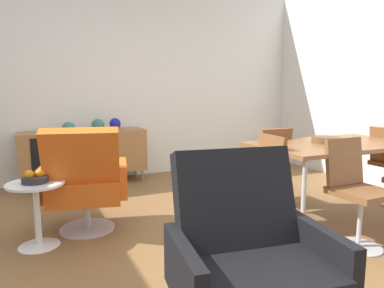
{
  "coord_description": "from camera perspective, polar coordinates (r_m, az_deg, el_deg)",
  "views": [
    {
      "loc": [
        -0.96,
        -2.45,
        1.22
      ],
      "look_at": [
        0.29,
        0.2,
        0.79
      ],
      "focal_mm": 32.67,
      "sensor_mm": 36.0,
      "label": 1
    }
  ],
  "objects": [
    {
      "name": "ground_plane",
      "position": [
        2.9,
        -3.62,
        -16.47
      ],
      "size": [
        8.32,
        8.32,
        0.0
      ],
      "primitive_type": "plane",
      "color": "brown"
    },
    {
      "name": "wall_back",
      "position": [
        5.14,
        -14.69,
        10.13
      ],
      "size": [
        6.8,
        0.12,
        2.8
      ],
      "primitive_type": "cube",
      "color": "silver",
      "rests_on": "ground_plane"
    },
    {
      "name": "sideboard",
      "position": [
        4.86,
        -17.18,
        -1.23
      ],
      "size": [
        1.6,
        0.45,
        0.72
      ],
      "color": "olive",
      "rests_on": "ground_plane"
    },
    {
      "name": "vase_cobalt",
      "position": [
        4.89,
        -12.44,
        3.25
      ],
      "size": [
        0.15,
        0.15,
        0.16
      ],
      "color": "navy",
      "rests_on": "sideboard"
    },
    {
      "name": "vase_sculptural_dark",
      "position": [
        4.79,
        -19.51,
        2.66
      ],
      "size": [
        0.16,
        0.16,
        0.12
      ],
      "color": "#337266",
      "rests_on": "sideboard"
    },
    {
      "name": "vase_ceramic_small",
      "position": [
        4.84,
        -15.11,
        3.09
      ],
      "size": [
        0.17,
        0.17,
        0.15
      ],
      "color": "#337266",
      "rests_on": "sideboard"
    },
    {
      "name": "dining_table",
      "position": [
        3.64,
        22.1,
        -0.46
      ],
      "size": [
        1.6,
        0.9,
        0.74
      ],
      "color": "brown",
      "rests_on": "ground_plane"
    },
    {
      "name": "wooden_bowl_on_table",
      "position": [
        3.58,
        21.0,
        0.63
      ],
      "size": [
        0.26,
        0.26,
        0.06
      ],
      "primitive_type": "cylinder",
      "color": "brown",
      "rests_on": "dining_table"
    },
    {
      "name": "dining_chair_front_left",
      "position": [
        3.06,
        25.08,
        -6.57
      ],
      "size": [
        0.41,
        0.43,
        0.86
      ],
      "color": "brown",
      "rests_on": "ground_plane"
    },
    {
      "name": "dining_chair_near_window",
      "position": [
        3.09,
        10.61,
        -5.77
      ],
      "size": [
        0.45,
        0.43,
        0.86
      ],
      "color": "brown",
      "rests_on": "ground_plane"
    },
    {
      "name": "dining_chair_back_left",
      "position": [
        3.85,
        12.22,
        -3.03
      ],
      "size": [
        0.4,
        0.43,
        0.86
      ],
      "color": "brown",
      "rests_on": "ground_plane"
    },
    {
      "name": "lounge_chair_red",
      "position": [
        3.17,
        -17.14,
        -5.69
      ],
      "size": [
        0.82,
        0.78,
        0.95
      ],
      "color": "#D85919",
      "rests_on": "ground_plane"
    },
    {
      "name": "armchair_black_shell",
      "position": [
        1.71,
        9.23,
        -17.68
      ],
      "size": [
        0.79,
        0.74,
        0.95
      ],
      "color": "black",
      "rests_on": "ground_plane"
    },
    {
      "name": "side_table_round",
      "position": [
        3.06,
        -23.99,
        -9.39
      ],
      "size": [
        0.44,
        0.44,
        0.52
      ],
      "color": "white",
      "rests_on": "ground_plane"
    },
    {
      "name": "fruit_bowl",
      "position": [
        3.0,
        -24.26,
        -5.1
      ],
      "size": [
        0.2,
        0.2,
        0.11
      ],
      "color": "#262628",
      "rests_on": "side_table_round"
    }
  ]
}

